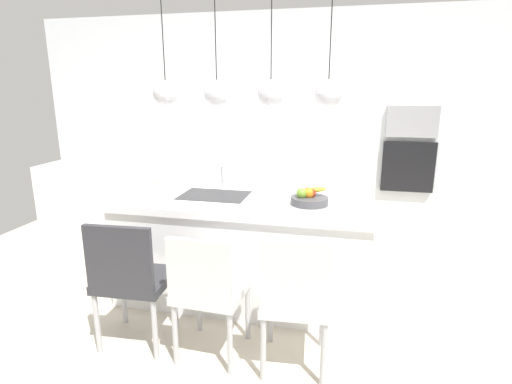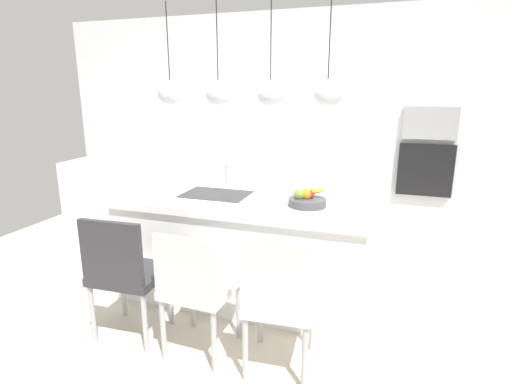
% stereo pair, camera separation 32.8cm
% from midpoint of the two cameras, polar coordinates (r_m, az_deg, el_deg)
% --- Properties ---
extents(floor, '(6.60, 6.60, 0.00)m').
position_cam_midpoint_polar(floor, '(3.65, -4.24, -14.25)').
color(floor, beige).
rests_on(floor, ground).
extents(back_wall, '(6.00, 0.10, 2.60)m').
position_cam_midpoint_polar(back_wall, '(4.82, 1.23, 9.09)').
color(back_wall, white).
rests_on(back_wall, ground).
extents(kitchen_island, '(2.10, 0.94, 0.88)m').
position_cam_midpoint_polar(kitchen_island, '(3.46, -4.37, -7.80)').
color(kitchen_island, white).
rests_on(kitchen_island, ground).
extents(sink_basin, '(0.56, 0.40, 0.02)m').
position_cam_midpoint_polar(sink_basin, '(3.40, -8.71, -0.58)').
color(sink_basin, '#2D2D30').
rests_on(sink_basin, kitchen_island).
extents(faucet, '(0.02, 0.17, 0.22)m').
position_cam_midpoint_polar(faucet, '(3.56, -7.56, 2.58)').
color(faucet, silver).
rests_on(faucet, kitchen_island).
extents(fruit_bowl, '(0.29, 0.29, 0.14)m').
position_cam_midpoint_polar(fruit_bowl, '(3.10, 4.56, -0.91)').
color(fruit_bowl, '#4C4C51').
rests_on(fruit_bowl, kitchen_island).
extents(side_counter, '(1.10, 0.60, 0.82)m').
position_cam_midpoint_polar(side_counter, '(5.64, -24.27, -0.58)').
color(side_counter, white).
rests_on(side_counter, ground).
extents(microwave, '(0.54, 0.08, 0.34)m').
position_cam_midpoint_polar(microwave, '(4.68, 19.45, 9.42)').
color(microwave, '#9E9EA3').
rests_on(microwave, back_wall).
extents(oven, '(0.56, 0.08, 0.56)m').
position_cam_midpoint_polar(oven, '(4.74, 18.95, 3.41)').
color(oven, black).
rests_on(oven, back_wall).
extents(chair_near, '(0.49, 0.45, 0.93)m').
position_cam_midpoint_polar(chair_near, '(2.93, -20.59, -11.21)').
color(chair_near, '#333338').
rests_on(chair_near, ground).
extents(chair_middle, '(0.45, 0.47, 0.88)m').
position_cam_midpoint_polar(chair_middle, '(2.70, -10.35, -13.29)').
color(chair_middle, silver).
rests_on(chair_middle, ground).
extents(chair_far, '(0.46, 0.49, 0.93)m').
position_cam_midpoint_polar(chair_far, '(2.54, 1.81, -14.61)').
color(chair_far, silver).
rests_on(chair_far, ground).
extents(pendant_light_left, '(0.21, 0.21, 0.81)m').
position_cam_midpoint_polar(pendant_light_left, '(3.45, -15.44, 13.40)').
color(pendant_light_left, silver).
extents(pendant_light_center_left, '(0.21, 0.21, 0.81)m').
position_cam_midpoint_polar(pendant_light_center_left, '(3.27, -8.54, 13.72)').
color(pendant_light_center_left, silver).
extents(pendant_light_center_right, '(0.21, 0.21, 0.81)m').
position_cam_midpoint_polar(pendant_light_center_right, '(3.14, -0.94, 13.85)').
color(pendant_light_center_right, silver).
extents(pendant_light_right, '(0.21, 0.21, 0.81)m').
position_cam_midpoint_polar(pendant_light_right, '(3.07, 7.16, 13.73)').
color(pendant_light_right, silver).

